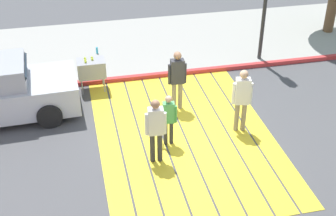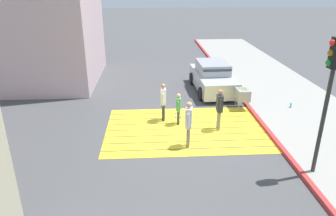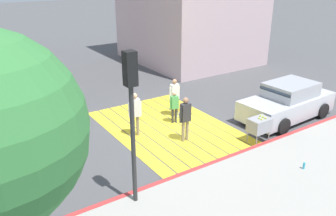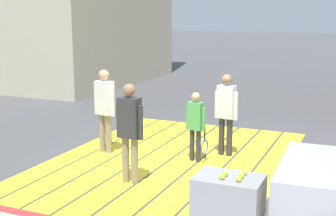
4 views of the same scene
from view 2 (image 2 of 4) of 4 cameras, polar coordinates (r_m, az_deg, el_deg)
ground_plane at (r=12.88m, az=3.13°, el=-3.81°), size 120.00×120.00×0.00m
crosswalk_stripes at (r=12.88m, az=3.13°, el=-3.79°), size 6.40×4.35×0.01m
sidewalk_west at (r=14.57m, az=25.61°, el=-2.64°), size 4.80×40.00×0.12m
curb_painted at (r=13.60m, az=16.90°, el=-3.04°), size 0.16×40.00×0.13m
car_parked_near_curb at (r=17.26m, az=8.07°, el=5.45°), size 2.12×4.37×1.57m
traffic_light_corner at (r=9.82m, az=27.27°, el=4.32°), size 0.39×0.28×4.24m
tennis_ball_cart at (r=15.06m, az=13.35°, el=2.41°), size 0.56×0.80×1.02m
water_bottle at (r=15.71m, az=21.33°, el=0.46°), size 0.07×0.07×0.22m
pedestrian_adult_lead at (r=11.15m, az=3.76°, el=-2.39°), size 0.29×0.50×1.73m
pedestrian_adult_trailing at (r=12.58m, az=9.30°, el=0.26°), size 0.24×0.50×1.72m
pedestrian_adult_side at (r=13.26m, az=-0.85°, el=1.56°), size 0.24×0.49×1.66m
pedestrian_child_with_racket at (r=12.98m, az=1.91°, el=0.16°), size 0.28×0.43×1.37m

